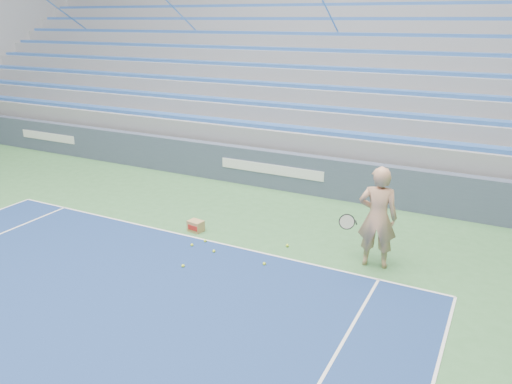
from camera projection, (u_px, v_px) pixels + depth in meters
sponsor_barrier at (273, 169)px, 14.37m from camera, size 30.00×0.32×1.10m
bleachers at (340, 84)px, 18.57m from camera, size 31.00×9.15×7.30m
tennis_player at (377, 217)px, 9.65m from camera, size 1.01×0.92×2.06m
ball_box at (196, 226)px, 11.54m from camera, size 0.38×0.31×0.26m
tennis_ball_0 at (192, 245)px, 10.79m from camera, size 0.07×0.07×0.07m
tennis_ball_1 at (183, 266)px, 9.88m from camera, size 0.07×0.07×0.07m
tennis_ball_2 at (264, 264)px, 9.97m from camera, size 0.07×0.07×0.07m
tennis_ball_3 at (287, 245)px, 10.77m from camera, size 0.07×0.07×0.07m
tennis_ball_4 at (214, 251)px, 10.51m from camera, size 0.07×0.07×0.07m
tennis_ball_5 at (205, 241)px, 10.99m from camera, size 0.07×0.07×0.07m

